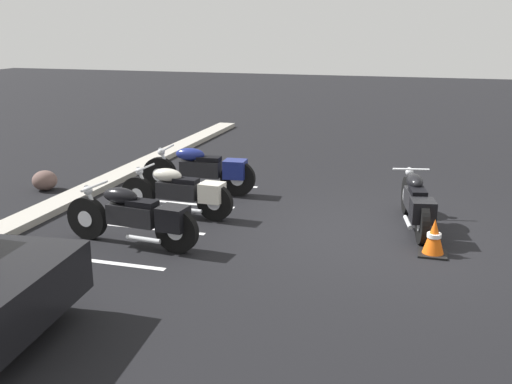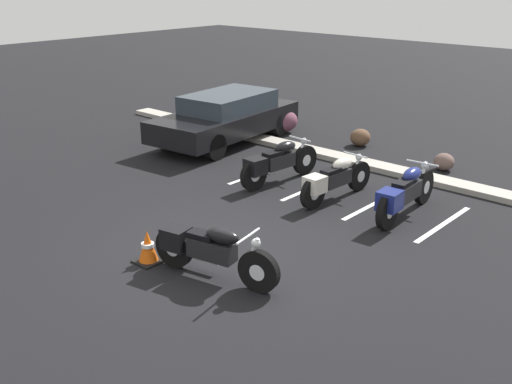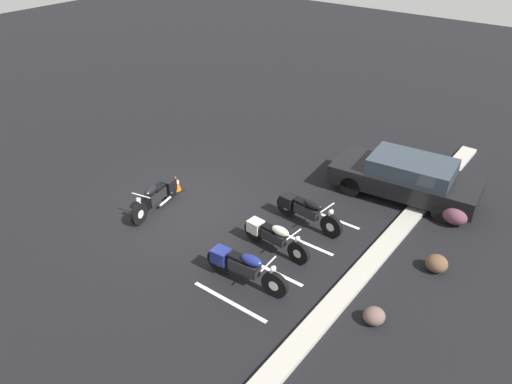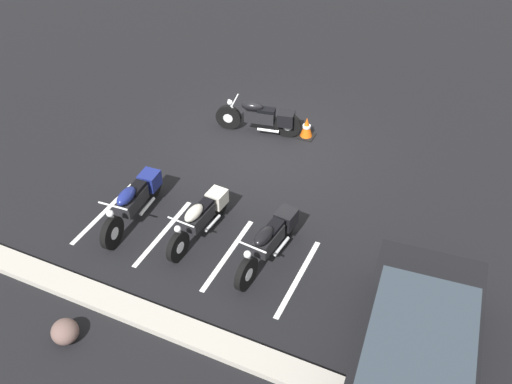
# 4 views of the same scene
# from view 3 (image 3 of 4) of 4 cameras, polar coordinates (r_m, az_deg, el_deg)

# --- Properties ---
(ground) EXTENTS (60.00, 60.00, 0.00)m
(ground) POSITION_cam_3_polar(r_m,az_deg,el_deg) (14.89, -8.61, -1.82)
(ground) COLOR black
(motorcycle_black_featured) EXTENTS (2.12, 0.75, 0.84)m
(motorcycle_black_featured) POSITION_cam_3_polar(r_m,az_deg,el_deg) (14.76, -11.26, -0.38)
(motorcycle_black_featured) COLOR black
(motorcycle_black_featured) RESTS_ON ground
(parked_bike_0) EXTENTS (0.63, 2.20, 0.86)m
(parked_bike_0) POSITION_cam_3_polar(r_m,az_deg,el_deg) (13.87, 5.67, -2.06)
(parked_bike_0) COLOR black
(parked_bike_0) RESTS_ON ground
(parked_bike_1) EXTENTS (0.58, 2.08, 0.82)m
(parked_bike_1) POSITION_cam_3_polar(r_m,az_deg,el_deg) (12.86, 1.91, -5.02)
(parked_bike_1) COLOR black
(parked_bike_1) RESTS_ON ground
(parked_bike_2) EXTENTS (0.63, 2.24, 0.88)m
(parked_bike_2) POSITION_cam_3_polar(r_m,az_deg,el_deg) (11.85, -1.59, -8.46)
(parked_bike_2) COLOR black
(parked_bike_2) RESTS_ON ground
(car_black) EXTENTS (2.21, 4.45, 1.29)m
(car_black) POSITION_cam_3_polar(r_m,az_deg,el_deg) (15.61, 16.82, 1.68)
(car_black) COLOR black
(car_black) RESTS_ON ground
(concrete_curb) EXTENTS (18.00, 0.50, 0.12)m
(concrete_curb) POSITION_cam_3_polar(r_m,az_deg,el_deg) (12.20, 10.85, -10.30)
(concrete_curb) COLOR #A8A399
(concrete_curb) RESTS_ON ground
(landscape_rock_0) EXTENTS (0.57, 0.59, 0.44)m
(landscape_rock_0) POSITION_cam_3_polar(r_m,az_deg,el_deg) (13.08, 19.94, -7.69)
(landscape_rock_0) COLOR brown
(landscape_rock_0) RESTS_ON ground
(landscape_rock_1) EXTENTS (0.66, 0.66, 0.39)m
(landscape_rock_1) POSITION_cam_3_polar(r_m,az_deg,el_deg) (11.33, 13.36, -13.63)
(landscape_rock_1) COLOR brown
(landscape_rock_1) RESTS_ON ground
(landscape_rock_2) EXTENTS (1.32, 1.27, 0.68)m
(landscape_rock_2) POSITION_cam_3_polar(r_m,az_deg,el_deg) (15.05, 21.84, -2.03)
(landscape_rock_2) COLOR brown
(landscape_rock_2) RESTS_ON ground
(traffic_cone) EXTENTS (0.40, 0.40, 0.53)m
(traffic_cone) POSITION_cam_3_polar(r_m,az_deg,el_deg) (15.65, -9.14, 0.95)
(traffic_cone) COLOR black
(traffic_cone) RESTS_ON ground
(stall_line_0) EXTENTS (0.10, 2.10, 0.00)m
(stall_line_0) POSITION_cam_3_polar(r_m,az_deg,el_deg) (14.51, 8.04, -2.74)
(stall_line_0) COLOR white
(stall_line_0) RESTS_ON ground
(stall_line_1) EXTENTS (0.10, 2.10, 0.00)m
(stall_line_1) POSITION_cam_3_polar(r_m,az_deg,el_deg) (13.47, 4.92, -5.53)
(stall_line_1) COLOR white
(stall_line_1) RESTS_ON ground
(stall_line_2) EXTENTS (0.10, 2.10, 0.00)m
(stall_line_2) POSITION_cam_3_polar(r_m,az_deg,el_deg) (12.51, 1.26, -8.74)
(stall_line_2) COLOR white
(stall_line_2) RESTS_ON ground
(stall_line_3) EXTENTS (0.10, 2.10, 0.00)m
(stall_line_3) POSITION_cam_3_polar(r_m,az_deg,el_deg) (11.66, -3.06, -12.40)
(stall_line_3) COLOR white
(stall_line_3) RESTS_ON ground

